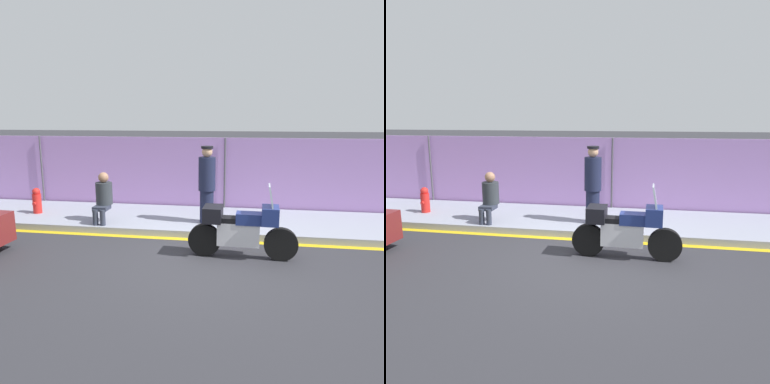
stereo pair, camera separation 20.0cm
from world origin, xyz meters
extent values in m
plane|color=#2D2D33|center=(0.00, 0.00, 0.00)|extent=(120.00, 120.00, 0.00)
cube|color=#8E93A3|center=(0.00, 2.58, 0.08)|extent=(41.51, 2.42, 0.16)
cube|color=gold|center=(0.00, 1.28, 0.00)|extent=(41.51, 0.18, 0.01)
cube|color=#AD7FC6|center=(0.00, 3.88, 1.07)|extent=(39.44, 0.08, 2.15)
cylinder|color=#4C4C51|center=(-5.59, 3.78, 1.07)|extent=(0.05, 0.05, 2.15)
cylinder|color=#4C4C51|center=(0.00, 3.78, 1.07)|extent=(0.05, 0.05, 2.15)
cylinder|color=black|center=(1.34, 0.33, 0.32)|extent=(0.65, 0.16, 0.65)
cylinder|color=black|center=(-0.15, 0.37, 0.32)|extent=(0.65, 0.16, 0.65)
cube|color=silver|center=(0.52, 0.36, 0.49)|extent=(0.83, 0.30, 0.46)
cube|color=navy|center=(0.72, 0.35, 0.81)|extent=(0.53, 0.32, 0.22)
cube|color=black|center=(0.43, 0.36, 0.77)|extent=(0.61, 0.30, 0.10)
cube|color=navy|center=(1.11, 0.34, 0.89)|extent=(0.33, 0.48, 0.34)
cube|color=silver|center=(1.11, 0.34, 1.27)|extent=(0.12, 0.42, 0.42)
cube|color=black|center=(0.01, 0.37, 0.87)|extent=(0.37, 0.51, 0.30)
cylinder|color=#191E38|center=(-0.32, 2.17, 0.57)|extent=(0.34, 0.34, 0.81)
cylinder|color=#191E38|center=(-0.32, 2.17, 1.37)|extent=(0.41, 0.41, 0.81)
sphere|color=tan|center=(-0.32, 2.17, 1.91)|extent=(0.26, 0.26, 0.26)
cylinder|color=black|center=(-0.32, 2.17, 2.01)|extent=(0.29, 0.29, 0.06)
cylinder|color=#2D3342|center=(-2.95, 1.53, 0.35)|extent=(0.13, 0.13, 0.38)
cylinder|color=#2D3342|center=(-2.76, 1.53, 0.35)|extent=(0.13, 0.13, 0.38)
cube|color=#2D3342|center=(-2.85, 1.72, 0.55)|extent=(0.35, 0.38, 0.10)
cylinder|color=#2D3338|center=(-2.85, 1.91, 0.87)|extent=(0.41, 0.41, 0.55)
sphere|color=#A37556|center=(-2.85, 1.91, 1.27)|extent=(0.25, 0.25, 0.25)
cylinder|color=red|center=(-4.96, 2.37, 0.42)|extent=(0.23, 0.23, 0.52)
sphere|color=red|center=(-4.96, 2.37, 0.75)|extent=(0.21, 0.21, 0.21)
cylinder|color=red|center=(-4.96, 2.24, 0.45)|extent=(0.08, 0.09, 0.08)
camera|label=1|loc=(0.70, -6.70, 2.77)|focal=35.00mm
camera|label=2|loc=(0.90, -6.67, 2.77)|focal=35.00mm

